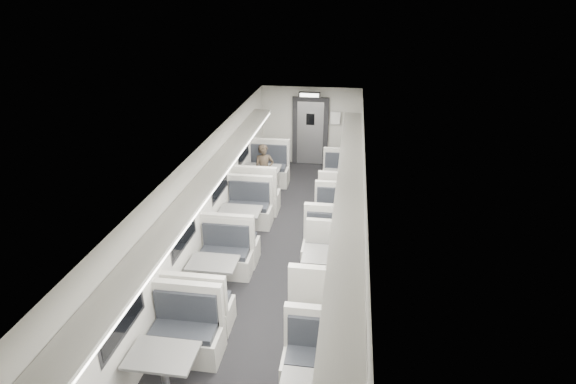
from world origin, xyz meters
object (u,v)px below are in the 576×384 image
(exit_sign, at_px, (309,95))
(booth_left_a, at_px, (262,182))
(booth_left_c, at_px, (214,279))
(booth_right_b, at_px, (334,230))
(booth_left_b, at_px, (241,225))
(passenger, at_px, (264,171))
(booth_right_a, at_px, (339,184))
(vestibule_door, at_px, (310,132))
(booth_right_c, at_px, (329,274))
(booth_left_d, at_px, (165,375))

(exit_sign, bearing_deg, booth_left_a, -114.83)
(booth_left_c, height_order, booth_right_b, booth_left_c)
(booth_left_b, distance_m, exit_sign, 5.01)
(booth_left_a, bearing_deg, passenger, 34.00)
(booth_right_a, height_order, booth_right_b, booth_right_b)
(booth_left_b, height_order, vestibule_door, vestibule_door)
(booth_left_a, bearing_deg, booth_left_c, -90.00)
(booth_right_c, bearing_deg, booth_left_d, -127.66)
(booth_left_c, height_order, passenger, passenger)
(booth_right_c, bearing_deg, booth_left_c, -169.26)
(booth_right_a, bearing_deg, booth_left_c, -113.43)
(booth_left_d, bearing_deg, booth_left_a, 90.00)
(booth_left_b, relative_size, vestibule_door, 1.03)
(booth_right_b, bearing_deg, booth_right_a, 90.00)
(exit_sign, bearing_deg, passenger, -113.98)
(booth_left_c, relative_size, exit_sign, 3.32)
(booth_right_b, distance_m, vestibule_door, 5.04)
(booth_left_a, xyz_separation_m, booth_left_b, (0.00, -2.37, -0.03))
(booth_left_a, relative_size, booth_right_b, 1.16)
(booth_right_c, bearing_deg, booth_left_b, 141.69)
(vestibule_door, bearing_deg, exit_sign, -90.00)
(booth_left_d, bearing_deg, passenger, 89.51)
(booth_left_d, bearing_deg, booth_left_b, 90.00)
(booth_right_c, bearing_deg, booth_left_a, 116.87)
(booth_left_a, relative_size, vestibule_door, 1.12)
(booth_right_b, bearing_deg, booth_right_c, -90.00)
(booth_left_c, xyz_separation_m, booth_left_d, (0.00, -2.21, 0.02))
(booth_right_a, xyz_separation_m, exit_sign, (-1.00, 1.87, 1.93))
(booth_left_a, distance_m, booth_right_a, 2.02)
(booth_right_c, bearing_deg, booth_right_a, 90.00)
(booth_left_b, distance_m, vestibule_door, 5.16)
(booth_left_b, height_order, booth_left_d, booth_left_b)
(vestibule_door, bearing_deg, booth_left_a, -110.68)
(vestibule_door, bearing_deg, passenger, -109.88)
(booth_left_b, xyz_separation_m, booth_left_c, (0.00, -1.96, -0.02))
(booth_left_b, distance_m, booth_left_d, 4.17)
(passenger, xyz_separation_m, exit_sign, (0.94, 2.12, 1.57))
(booth_left_a, height_order, booth_right_a, booth_left_a)
(booth_left_a, relative_size, passenger, 1.65)
(booth_left_d, relative_size, exit_sign, 3.47)
(booth_left_c, height_order, booth_right_a, booth_left_c)
(booth_left_a, relative_size, booth_right_c, 1.00)
(booth_right_a, bearing_deg, booth_left_b, -126.98)
(passenger, bearing_deg, booth_left_c, -109.57)
(booth_left_b, bearing_deg, booth_right_b, 3.52)
(booth_right_c, distance_m, passenger, 4.44)
(booth_right_a, relative_size, passenger, 1.38)
(booth_left_d, distance_m, booth_right_c, 3.27)
(booth_right_c, relative_size, vestibule_door, 1.11)
(booth_right_a, relative_size, booth_right_b, 0.97)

